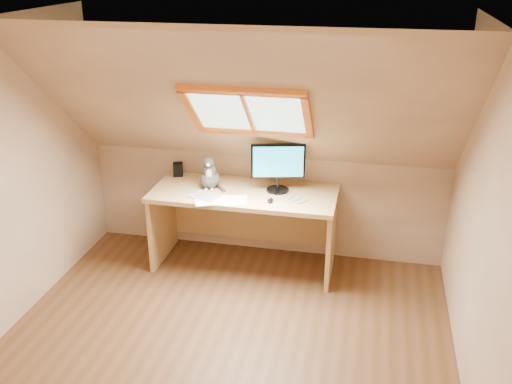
# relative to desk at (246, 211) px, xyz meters

# --- Properties ---
(ground) EXTENTS (3.50, 3.50, 0.00)m
(ground) POSITION_rel_desk_xyz_m (0.12, -1.45, -0.55)
(ground) COLOR brown
(ground) RESTS_ON ground
(room_shell) EXTENTS (3.52, 3.52, 2.41)m
(room_shell) POSITION_rel_desk_xyz_m (0.12, -1.54, 0.88)
(room_shell) COLOR tan
(room_shell) RESTS_ON ground
(desk) EXTENTS (1.71, 0.75, 0.78)m
(desk) POSITION_rel_desk_xyz_m (0.00, 0.00, 0.00)
(desk) COLOR tan
(desk) RESTS_ON ground
(monitor) EXTENTS (0.49, 0.21, 0.45)m
(monitor) POSITION_rel_desk_xyz_m (0.30, -0.01, 0.49)
(monitor) COLOR black
(monitor) RESTS_ON desk
(cat) EXTENTS (0.22, 0.25, 0.34)m
(cat) POSITION_rel_desk_xyz_m (-0.33, -0.05, 0.35)
(cat) COLOR #47413F
(cat) RESTS_ON desk
(desk_speaker) EXTENTS (0.11, 0.11, 0.13)m
(desk_speaker) POSITION_rel_desk_xyz_m (-0.73, 0.18, 0.30)
(desk_speaker) COLOR black
(desk_speaker) RESTS_ON desk
(graphics_tablet) EXTENTS (0.31, 0.26, 0.01)m
(graphics_tablet) POSITION_rel_desk_xyz_m (-0.31, -0.28, 0.24)
(graphics_tablet) COLOR #B2B2B7
(graphics_tablet) RESTS_ON desk
(mouse) EXTENTS (0.05, 0.09, 0.03)m
(mouse) POSITION_rel_desk_xyz_m (0.28, -0.27, 0.25)
(mouse) COLOR black
(mouse) RESTS_ON desk
(papers) EXTENTS (0.35, 0.30, 0.01)m
(papers) POSITION_rel_desk_xyz_m (-0.14, -0.33, 0.24)
(papers) COLOR white
(papers) RESTS_ON desk
(cables) EXTENTS (0.51, 0.26, 0.01)m
(cables) POSITION_rel_desk_xyz_m (0.38, -0.19, 0.24)
(cables) COLOR silver
(cables) RESTS_ON desk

